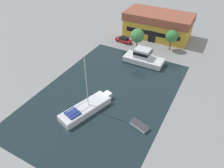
# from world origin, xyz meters

# --- Properties ---
(ground_plane) EXTENTS (440.00, 440.00, 0.00)m
(ground_plane) POSITION_xyz_m (0.00, 0.00, 0.00)
(ground_plane) COLOR gray
(water_canal) EXTENTS (25.25, 37.79, 0.01)m
(water_canal) POSITION_xyz_m (0.00, 0.00, 0.00)
(water_canal) COLOR #19282D
(water_canal) RESTS_ON ground
(warehouse_building) EXTENTS (19.48, 10.18, 7.09)m
(warehouse_building) POSITION_xyz_m (-0.31, 31.83, 3.59)
(warehouse_building) COLOR gold
(warehouse_building) RESTS_ON ground
(quay_tree_near_building) EXTENTS (3.69, 3.69, 5.60)m
(quay_tree_near_building) POSITION_xyz_m (-2.51, 21.60, 3.75)
(quay_tree_near_building) COLOR brown
(quay_tree_near_building) RESTS_ON ground
(quay_tree_by_water) EXTENTS (3.24, 3.24, 5.65)m
(quay_tree_by_water) POSITION_xyz_m (5.77, 25.10, 4.01)
(quay_tree_by_water) COLOR brown
(quay_tree_by_water) RESTS_ON ground
(parked_car) EXTENTS (4.91, 2.21, 1.67)m
(parked_car) POSITION_xyz_m (-7.28, 23.17, 0.83)
(parked_car) COLOR maroon
(parked_car) RESTS_ON ground
(sailboat_moored) EXTENTS (6.05, 11.47, 11.07)m
(sailboat_moored) POSITION_xyz_m (-0.84, -5.66, 0.74)
(sailboat_moored) COLOR silver
(sailboat_moored) RESTS_ON water_canal
(motor_cruiser) EXTENTS (9.80, 4.26, 3.78)m
(motor_cruiser) POSITION_xyz_m (1.92, 15.35, 1.36)
(motor_cruiser) COLOR silver
(motor_cruiser) RESTS_ON water_canal
(small_dinghy) EXTENTS (3.60, 2.22, 0.71)m
(small_dinghy) POSITION_xyz_m (9.34, -4.46, 0.36)
(small_dinghy) COLOR silver
(small_dinghy) RESTS_ON water_canal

